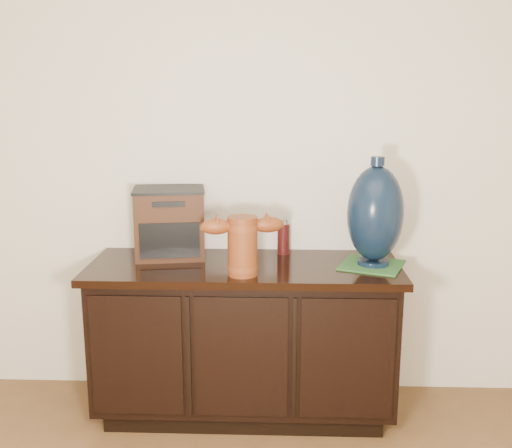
{
  "coord_description": "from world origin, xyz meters",
  "views": [
    {
      "loc": [
        0.15,
        -0.47,
        1.56
      ],
      "look_at": [
        0.06,
        2.18,
        0.96
      ],
      "focal_mm": 42.0,
      "sensor_mm": 36.0,
      "label": 1
    }
  ],
  "objects_px": {
    "spray_can": "(284,237)",
    "sideboard": "(244,337)",
    "tv_radio": "(170,223)",
    "terracotta_vessel": "(242,242)",
    "lamp_base": "(375,214)"
  },
  "relations": [
    {
      "from": "spray_can",
      "to": "sideboard",
      "type": "bearing_deg",
      "value": -134.04
    },
    {
      "from": "sideboard",
      "to": "tv_radio",
      "type": "distance_m",
      "value": 0.66
    },
    {
      "from": "terracotta_vessel",
      "to": "lamp_base",
      "type": "bearing_deg",
      "value": 3.11
    },
    {
      "from": "lamp_base",
      "to": "spray_can",
      "type": "xyz_separation_m",
      "value": [
        -0.42,
        0.2,
        -0.16
      ]
    },
    {
      "from": "lamp_base",
      "to": "spray_can",
      "type": "height_order",
      "value": "lamp_base"
    },
    {
      "from": "sideboard",
      "to": "tv_radio",
      "type": "height_order",
      "value": "tv_radio"
    },
    {
      "from": "lamp_base",
      "to": "terracotta_vessel",
      "type": "bearing_deg",
      "value": -165.12
    },
    {
      "from": "tv_radio",
      "to": "spray_can",
      "type": "relative_size",
      "value": 2.1
    },
    {
      "from": "sideboard",
      "to": "tv_radio",
      "type": "relative_size",
      "value": 3.89
    },
    {
      "from": "lamp_base",
      "to": "spray_can",
      "type": "relative_size",
      "value": 2.8
    },
    {
      "from": "sideboard",
      "to": "spray_can",
      "type": "xyz_separation_m",
      "value": [
        0.19,
        0.19,
        0.46
      ]
    },
    {
      "from": "terracotta_vessel",
      "to": "lamp_base",
      "type": "distance_m",
      "value": 0.63
    },
    {
      "from": "spray_can",
      "to": "lamp_base",
      "type": "bearing_deg",
      "value": -25.43
    },
    {
      "from": "sideboard",
      "to": "lamp_base",
      "type": "relative_size",
      "value": 2.91
    },
    {
      "from": "tv_radio",
      "to": "lamp_base",
      "type": "height_order",
      "value": "lamp_base"
    }
  ]
}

